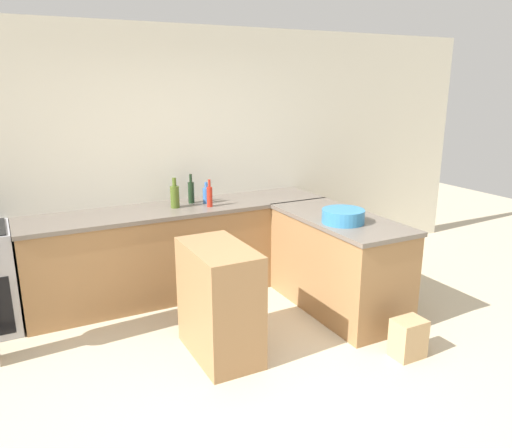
{
  "coord_description": "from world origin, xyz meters",
  "views": [
    {
      "loc": [
        -1.57,
        -2.65,
        2.14
      ],
      "look_at": [
        0.32,
        0.99,
        0.97
      ],
      "focal_mm": 35.0,
      "sensor_mm": 36.0,
      "label": 1
    }
  ],
  "objects": [
    {
      "name": "water_bottle_blue",
      "position": [
        0.3,
        2.07,
        1.01
      ],
      "size": [
        0.07,
        0.07,
        0.22
      ],
      "color": "#386BB7",
      "rests_on": "counter_back"
    },
    {
      "name": "mixing_bowl",
      "position": [
        1.1,
        0.81,
        0.99
      ],
      "size": [
        0.38,
        0.38,
        0.12
      ],
      "color": "teal",
      "rests_on": "counter_peninsula"
    },
    {
      "name": "olive_oil_bottle",
      "position": [
        -0.05,
        2.04,
        1.04
      ],
      "size": [
        0.09,
        0.09,
        0.3
      ],
      "color": "#475B1E",
      "rests_on": "counter_back"
    },
    {
      "name": "wine_bottle_dark",
      "position": [
        0.16,
        2.15,
        1.05
      ],
      "size": [
        0.06,
        0.06,
        0.31
      ],
      "color": "black",
      "rests_on": "counter_back"
    },
    {
      "name": "counter_peninsula",
      "position": [
        1.21,
        0.99,
        0.46
      ],
      "size": [
        0.69,
        1.5,
        0.92
      ],
      "color": "olive",
      "rests_on": "ground_plane"
    },
    {
      "name": "island_table",
      "position": [
        -0.15,
        0.71,
        0.46
      ],
      "size": [
        0.44,
        0.79,
        0.92
      ],
      "color": "#997047",
      "rests_on": "ground_plane"
    },
    {
      "name": "paper_bag",
      "position": [
        1.17,
        -0.03,
        0.16
      ],
      "size": [
        0.25,
        0.2,
        0.32
      ],
      "color": "tan",
      "rests_on": "ground_plane"
    },
    {
      "name": "wall_back",
      "position": [
        0.0,
        2.4,
        1.35
      ],
      "size": [
        8.0,
        0.06,
        2.7
      ],
      "color": "silver",
      "rests_on": "ground_plane"
    },
    {
      "name": "hot_sauce_bottle",
      "position": [
        0.27,
        1.92,
        1.03
      ],
      "size": [
        0.06,
        0.06,
        0.28
      ],
      "color": "red",
      "rests_on": "counter_back"
    },
    {
      "name": "counter_back",
      "position": [
        0.0,
        2.05,
        0.46
      ],
      "size": [
        3.11,
        0.68,
        0.92
      ],
      "color": "olive",
      "rests_on": "ground_plane"
    },
    {
      "name": "ground_plane",
      "position": [
        0.0,
        0.0,
        0.0
      ],
      "size": [
        14.0,
        14.0,
        0.0
      ],
      "primitive_type": "plane",
      "color": "beige"
    }
  ]
}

